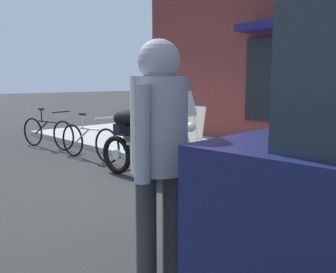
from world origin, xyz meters
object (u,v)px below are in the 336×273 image
at_px(touring_motorcycle, 145,141).
at_px(second_bicycle_by_cafe, 47,132).
at_px(parked_bicycle, 89,141).
at_px(pedestrian_walking, 159,141).
at_px(sandwich_board_sign, 190,127).

xyz_separation_m(touring_motorcycle, second_bicycle_by_cafe, (-3.64, 0.11, -0.24)).
bearing_deg(parked_bicycle, pedestrian_walking, -25.62).
relative_size(pedestrian_walking, second_bicycle_by_cafe, 1.06).
xyz_separation_m(touring_motorcycle, pedestrian_walking, (2.60, -2.01, 0.54)).
bearing_deg(pedestrian_walking, parked_bicycle, 154.38).
bearing_deg(touring_motorcycle, second_bicycle_by_cafe, 178.19).
relative_size(sandwich_board_sign, second_bicycle_by_cafe, 0.52).
distance_m(pedestrian_walking, sandwich_board_sign, 5.43).
relative_size(touring_motorcycle, pedestrian_walking, 1.16).
bearing_deg(pedestrian_walking, sandwich_board_sign, 131.40).
height_order(parked_bicycle, second_bicycle_by_cafe, second_bicycle_by_cafe).
height_order(parked_bicycle, sandwich_board_sign, sandwich_board_sign).
xyz_separation_m(parked_bicycle, pedestrian_walking, (4.48, -2.15, 0.78)).
bearing_deg(second_bicycle_by_cafe, parked_bicycle, 0.63).
distance_m(parked_bicycle, pedestrian_walking, 5.03).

